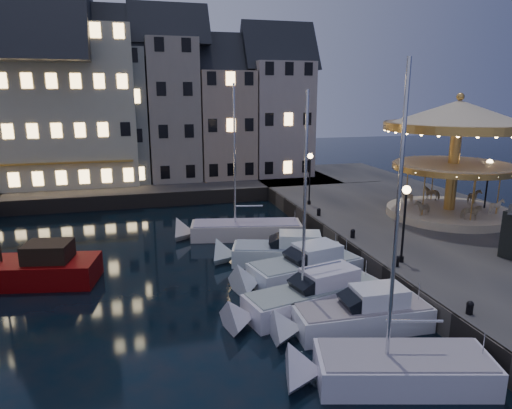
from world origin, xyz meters
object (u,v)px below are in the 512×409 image
object	(u,v)px
streetlamp_b	(405,213)
motorboat_c	(307,298)
carousel	(456,137)
motorboat_a	(387,369)
bollard_c	(353,233)
streetlamp_d	(488,179)
bollard_d	(319,212)
bollard_a	(470,307)
motorboat_e	(280,253)
motorboat_f	(238,231)
streetlamp_c	(310,171)
bollard_b	(396,261)
motorboat_b	(354,318)
motorboat_d	(299,270)

from	to	relation	value
streetlamp_b	motorboat_c	world-z (taller)	motorboat_c
carousel	motorboat_a	bearing A→B (deg)	-132.68
motorboat_a	carousel	distance (m)	21.41
bollard_c	streetlamp_d	bearing A→B (deg)	11.86
bollard_d	bollard_a	bearing A→B (deg)	-90.00
bollard_a	motorboat_e	bearing A→B (deg)	113.88
motorboat_f	carousel	xyz separation A→B (m)	(15.21, -2.88, 6.59)
bollard_a	motorboat_a	xyz separation A→B (m)	(-4.66, -1.59, -1.06)
streetlamp_c	bollard_b	distance (m)	14.22
bollard_d	motorboat_c	distance (m)	12.92
streetlamp_d	motorboat_c	xyz separation A→B (m)	(-17.31, -8.70, -3.34)
streetlamp_c	bollard_a	distance (m)	19.66
streetlamp_d	motorboat_e	size ratio (longest dim) A/B	0.55
bollard_a	bollard_b	size ratio (longest dim) A/B	1.00
motorboat_b	motorboat_d	world-z (taller)	same
bollard_d	carousel	world-z (taller)	carousel
bollard_c	motorboat_e	bearing A→B (deg)	177.86
bollard_d	streetlamp_b	bearing A→B (deg)	-86.57
streetlamp_b	motorboat_c	xyz separation A→B (m)	(-6.01, -1.70, -3.34)
bollard_a	motorboat_d	xyz separation A→B (m)	(-4.53, 7.83, -0.96)
motorboat_e	motorboat_f	bearing A→B (deg)	103.44
bollard_c	motorboat_b	distance (m)	9.46
streetlamp_d	motorboat_d	world-z (taller)	streetlamp_d
bollard_a	motorboat_f	world-z (taller)	motorboat_f
bollard_a	motorboat_c	distance (m)	6.97
motorboat_f	carousel	bearing A→B (deg)	-10.72
streetlamp_c	motorboat_f	size ratio (longest dim) A/B	0.35
streetlamp_c	bollard_a	bearing A→B (deg)	-91.76
streetlamp_d	motorboat_a	distance (m)	22.34
streetlamp_c	bollard_d	xyz separation A→B (m)	(-0.60, -3.50, -2.41)
motorboat_f	motorboat_c	bearing A→B (deg)	-86.86
streetlamp_b	bollard_d	world-z (taller)	streetlamp_b
streetlamp_d	carousel	distance (m)	4.16
streetlamp_c	motorboat_d	xyz separation A→B (m)	(-5.13, -11.67, -3.38)
streetlamp_d	bollard_c	size ratio (longest dim) A/B	7.32
bollard_b	bollard_d	world-z (taller)	same
motorboat_f	streetlamp_d	bearing A→B (deg)	-10.29
bollard_c	motorboat_a	xyz separation A→B (m)	(-4.66, -12.09, -1.06)
streetlamp_c	bollard_b	bearing A→B (deg)	-92.45
bollard_d	carousel	distance (m)	11.00
streetlamp_b	motorboat_a	xyz separation A→B (m)	(-5.26, -7.59, -3.48)
streetlamp_b	streetlamp_d	size ratio (longest dim) A/B	1.00
streetlamp_c	motorboat_d	world-z (taller)	streetlamp_c
streetlamp_b	bollard_b	distance (m)	2.54
streetlamp_b	carousel	world-z (taller)	carousel
motorboat_b	motorboat_c	world-z (taller)	motorboat_c
streetlamp_b	streetlamp_d	world-z (taller)	same
motorboat_a	motorboat_f	bearing A→B (deg)	94.50
bollard_d	motorboat_f	xyz separation A→B (m)	(-6.06, 0.26, -1.07)
motorboat_a	bollard_d	bearing A→B (deg)	75.18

